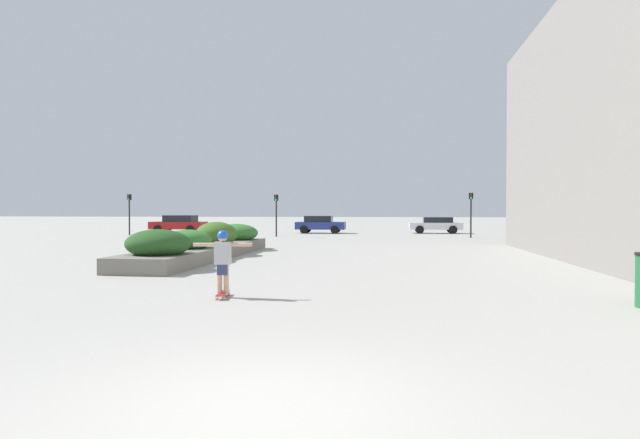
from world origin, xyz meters
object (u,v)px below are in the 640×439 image
at_px(traffic_light_right, 471,207).
at_px(car_center_left, 436,225).
at_px(skateboard, 223,294).
at_px(traffic_light_left, 276,208).
at_px(car_leftmost, 609,224).
at_px(traffic_light_far_left, 129,207).
at_px(skateboarder, 223,255).
at_px(car_center_right, 320,224).
at_px(car_rightmost, 179,224).

bearing_deg(traffic_light_right, car_center_left, 104.74).
bearing_deg(skateboard, traffic_light_left, 92.05).
bearing_deg(traffic_light_left, skateboard, -79.42).
relative_size(car_leftmost, traffic_light_far_left, 1.36).
bearing_deg(skateboarder, car_leftmost, 48.50).
height_order(skateboarder, car_center_right, car_center_right).
distance_m(car_leftmost, car_center_right, 23.05).
relative_size(car_rightmost, traffic_light_right, 1.45).
bearing_deg(traffic_light_far_left, traffic_light_left, -2.19).
height_order(traffic_light_left, traffic_light_far_left, traffic_light_far_left).
height_order(car_rightmost, traffic_light_right, traffic_light_right).
bearing_deg(skateboard, car_center_left, 68.69).
bearing_deg(car_center_left, skateboard, 167.22).
height_order(car_center_left, car_center_right, car_center_right).
bearing_deg(skateboarder, car_rightmost, 107.03).
distance_m(car_center_left, traffic_light_far_left, 24.81).
xyz_separation_m(skateboarder, traffic_light_right, (9.16, 25.63, 1.25)).
distance_m(skateboarder, car_center_right, 31.45).
xyz_separation_m(car_leftmost, car_center_left, (-13.34, 0.55, -0.08)).
bearing_deg(car_leftmost, car_center_right, 91.36).
height_order(skateboard, traffic_light_far_left, traffic_light_far_left).
distance_m(traffic_light_left, traffic_light_far_left, 11.76).
bearing_deg(car_center_left, car_center_right, 96.44).
distance_m(car_center_right, car_rightmost, 11.98).
distance_m(skateboarder, car_leftmost, 38.04).
bearing_deg(traffic_light_right, car_center_right, 153.52).
xyz_separation_m(car_leftmost, traffic_light_left, (-25.41, -6.69, 1.31)).
height_order(traffic_light_left, traffic_light_right, traffic_light_right).
xyz_separation_m(skateboard, skateboarder, (-0.00, -0.00, 0.85)).
xyz_separation_m(car_leftmost, traffic_light_far_left, (-37.17, -6.24, 1.37)).
bearing_deg(skateboard, traffic_light_far_left, 114.15).
bearing_deg(car_rightmost, car_leftmost, -86.41).
xyz_separation_m(car_center_right, traffic_light_right, (11.50, -5.73, 1.40)).
xyz_separation_m(car_center_left, traffic_light_right, (1.79, -6.82, 1.44)).
bearing_deg(traffic_light_left, skateboarder, -79.42).
distance_m(car_rightmost, traffic_light_left, 10.59).
bearing_deg(traffic_light_left, traffic_light_right, 1.70).
bearing_deg(traffic_light_left, car_center_right, 68.90).
distance_m(car_rightmost, traffic_light_far_left, 4.83).
bearing_deg(car_leftmost, car_rightmost, 93.59).
xyz_separation_m(skateboard, traffic_light_right, (9.16, 25.63, 2.10)).
relative_size(car_rightmost, traffic_light_far_left, 1.44).
xyz_separation_m(traffic_light_right, traffic_light_far_left, (-25.62, 0.04, 0.01)).
relative_size(car_leftmost, car_center_left, 1.00).
height_order(traffic_light_right, traffic_light_far_left, traffic_light_far_left).
relative_size(car_rightmost, traffic_light_left, 1.49).
relative_size(skateboarder, traffic_light_left, 0.44).
relative_size(skateboarder, car_leftmost, 0.32).
xyz_separation_m(traffic_light_left, traffic_light_right, (13.87, 0.41, 0.05)).
relative_size(skateboard, skateboarder, 0.59).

